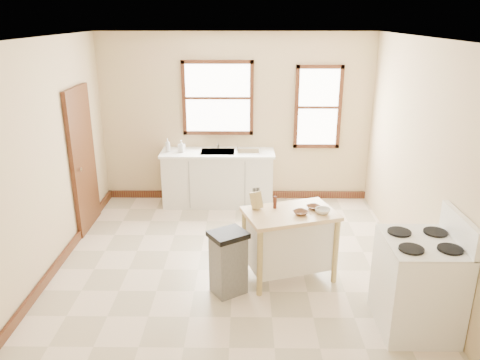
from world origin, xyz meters
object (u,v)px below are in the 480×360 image
bowl_c (323,211)px  trash_bin (228,263)px  kitchen_island (289,245)px  bowl_a (301,213)px  soap_bottle_b (182,146)px  knife_block (256,201)px  bowl_b (314,207)px  gas_stove (419,273)px  pepper_grinder (275,202)px  soap_bottle_a (168,145)px  dish_rack (248,149)px

bowl_c → trash_bin: size_ratio=0.23×
kitchen_island → bowl_a: (0.11, -0.07, 0.45)m
soap_bottle_b → knife_block: bearing=-42.9°
bowl_c → bowl_a: bearing=-172.1°
kitchen_island → bowl_b: 0.54m
kitchen_island → gas_stove: size_ratio=0.84×
pepper_grinder → bowl_c: (0.55, -0.15, -0.05)m
bowl_a → trash_bin: 1.01m
bowl_c → gas_stove: bearing=-48.5°
soap_bottle_b → trash_bin: bearing=-53.1°
bowl_c → trash_bin: (-1.09, -0.32, -0.50)m
soap_bottle_a → dish_rack: size_ratio=0.59×
kitchen_island → pepper_grinder: bearing=129.8°
kitchen_island → trash_bin: kitchen_island is taller
dish_rack → bowl_b: bearing=-73.3°
bowl_b → soap_bottle_a: bearing=133.1°
knife_block → pepper_grinder: knife_block is taller
knife_block → soap_bottle_a: bearing=81.1°
kitchen_island → dish_rack: bearing=84.1°
soap_bottle_b → bowl_b: size_ratio=1.25×
soap_bottle_b → bowl_c: (1.94, -2.34, -0.13)m
pepper_grinder → gas_stove: 1.78m
bowl_b → bowl_c: 0.16m
gas_stove → bowl_b: bearing=130.6°
dish_rack → trash_bin: bearing=-97.4°
dish_rack → kitchen_island: (0.48, -2.31, -0.54)m
soap_bottle_b → dish_rack: (1.09, 0.01, -0.05)m
bowl_c → trash_bin: 1.24m
pepper_grinder → bowl_a: 0.35m
soap_bottle_a → soap_bottle_b: 0.23m
soap_bottle_a → pepper_grinder: bearing=-58.1°
pepper_grinder → bowl_a: (0.29, -0.18, -0.05)m
kitchen_island → bowl_a: bearing=-49.2°
pepper_grinder → kitchen_island: bearing=-32.5°
dish_rack → kitchen_island: bearing=-80.6°
pepper_grinder → bowl_b: size_ratio=0.94×
soap_bottle_b → gas_stove: 4.30m
pepper_grinder → bowl_c: size_ratio=0.84×
bowl_a → dish_rack: bearing=104.0°
pepper_grinder → soap_bottle_a: bearing=126.3°
kitchen_island → bowl_c: bowl_c is taller
dish_rack → bowl_c: (0.85, -2.35, -0.08)m
soap_bottle_b → bowl_c: soap_bottle_b is taller
trash_bin → kitchen_island: bearing=-6.7°
gas_stove → soap_bottle_b: bearing=130.2°
knife_block → dish_rack: bearing=51.1°
soap_bottle_a → bowl_a: size_ratio=1.29×
knife_block → bowl_b: (0.68, 0.00, -0.08)m
knife_block → bowl_a: knife_block is taller
pepper_grinder → bowl_a: bearing=-32.2°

